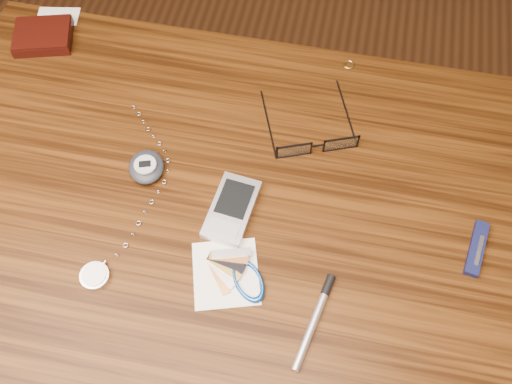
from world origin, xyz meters
TOP-DOWN VIEW (x-y plane):
  - ground at (0.00, 0.00)m, footprint 3.80×3.80m
  - desk at (0.00, 0.00)m, footprint 1.00×0.70m
  - wallet_and_card at (-0.39, 0.27)m, footprint 0.12×0.14m
  - eyeglasses at (0.11, 0.14)m, footprint 0.17×0.18m
  - gold_ring at (0.14, 0.32)m, footprint 0.02×0.02m
  - pocket_watch at (-0.15, -0.13)m, footprint 0.10×0.32m
  - pda_phone at (0.01, 0.00)m, footprint 0.07×0.12m
  - pedometer at (-0.14, 0.04)m, footprint 0.07×0.08m
  - notepad_keys at (0.04, -0.10)m, footprint 0.13×0.12m
  - pocket_knife at (0.36, 0.01)m, footprint 0.03×0.09m
  - silver_pen at (0.15, -0.13)m, footprint 0.04×0.14m

SIDE VIEW (x-z plane):
  - ground at x=0.00m, z-range 0.00..0.00m
  - desk at x=0.00m, z-range 0.27..1.02m
  - gold_ring at x=0.14m, z-range 0.75..0.75m
  - notepad_keys at x=0.04m, z-range 0.75..0.76m
  - pocket_watch at x=-0.15m, z-range 0.75..0.76m
  - pocket_knife at x=0.36m, z-range 0.75..0.76m
  - silver_pen at x=0.15m, z-range 0.75..0.76m
  - pda_phone at x=0.01m, z-range 0.75..0.77m
  - wallet_and_card at x=-0.39m, z-range 0.75..0.77m
  - pedometer at x=-0.14m, z-range 0.75..0.77m
  - eyeglasses at x=0.11m, z-range 0.75..0.78m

